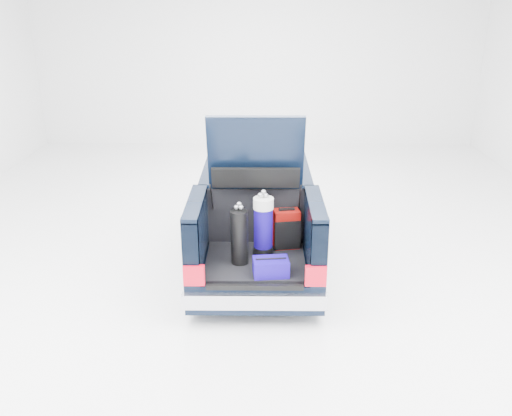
{
  "coord_description": "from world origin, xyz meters",
  "views": [
    {
      "loc": [
        0.06,
        -7.97,
        3.86
      ],
      "look_at": [
        0.0,
        -0.5,
        0.96
      ],
      "focal_mm": 38.0,
      "sensor_mm": 36.0,
      "label": 1
    }
  ],
  "objects_px": {
    "black_golf_bag": "(239,237)",
    "blue_duffel": "(271,267)",
    "car": "(256,211)",
    "red_suitcase": "(286,229)",
    "blue_golf_bag": "(263,226)"
  },
  "relations": [
    {
      "from": "black_golf_bag",
      "to": "blue_duffel",
      "type": "xyz_separation_m",
      "value": [
        0.41,
        -0.32,
        -0.27
      ]
    },
    {
      "from": "red_suitcase",
      "to": "blue_golf_bag",
      "type": "relative_size",
      "value": 0.64
    },
    {
      "from": "car",
      "to": "red_suitcase",
      "type": "height_order",
      "value": "car"
    },
    {
      "from": "car",
      "to": "red_suitcase",
      "type": "bearing_deg",
      "value": -70.41
    },
    {
      "from": "car",
      "to": "blue_duffel",
      "type": "relative_size",
      "value": 9.92
    },
    {
      "from": "car",
      "to": "red_suitcase",
      "type": "xyz_separation_m",
      "value": [
        0.42,
        -1.19,
        0.2
      ]
    },
    {
      "from": "blue_golf_bag",
      "to": "red_suitcase",
      "type": "bearing_deg",
      "value": 47.16
    },
    {
      "from": "car",
      "to": "black_golf_bag",
      "type": "bearing_deg",
      "value": -97.0
    },
    {
      "from": "blue_golf_bag",
      "to": "blue_duffel",
      "type": "distance_m",
      "value": 0.69
    },
    {
      "from": "blue_golf_bag",
      "to": "blue_duffel",
      "type": "height_order",
      "value": "blue_golf_bag"
    },
    {
      "from": "black_golf_bag",
      "to": "blue_duffel",
      "type": "relative_size",
      "value": 1.77
    },
    {
      "from": "car",
      "to": "blue_golf_bag",
      "type": "xyz_separation_m",
      "value": [
        0.1,
        -1.4,
        0.34
      ]
    },
    {
      "from": "red_suitcase",
      "to": "car",
      "type": "bearing_deg",
      "value": 100.4
    },
    {
      "from": "black_golf_bag",
      "to": "blue_duffel",
      "type": "bearing_deg",
      "value": -18.31
    },
    {
      "from": "red_suitcase",
      "to": "blue_duffel",
      "type": "relative_size",
      "value": 1.24
    }
  ]
}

